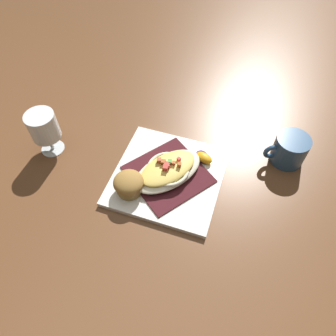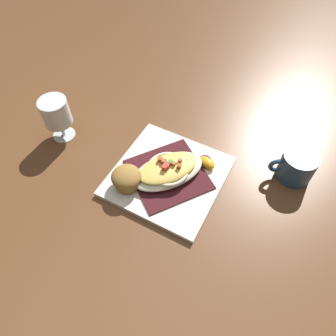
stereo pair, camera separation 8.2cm
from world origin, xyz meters
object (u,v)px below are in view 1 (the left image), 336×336
Objects in this scene: gratin_dish at (168,170)px; coffee_mug at (289,151)px; muffin at (129,184)px; orange_garnish at (204,157)px; stemmed_glass at (44,128)px; square_plate at (168,176)px.

gratin_dish is 0.34m from coffee_mug.
gratin_dish is at bearing -124.15° from muffin.
orange_garnish is 0.23m from coffee_mug.
coffee_mug is at bearing -135.88° from muffin.
stemmed_glass reaches higher than coffee_mug.
orange_garnish is at bearing -122.87° from square_plate.
stemmed_glass is (0.34, 0.07, 0.05)m from gratin_dish.
muffin is (0.06, 0.09, 0.01)m from gratin_dish.
gratin_dish is at bearing 57.12° from orange_garnish.
coffee_mug is at bearing -154.02° from stemmed_glass.
muffin is at bearing 56.48° from orange_garnish.
gratin_dish is 3.45× the size of orange_garnish.
square_plate is at bearing 163.80° from gratin_dish.
square_plate is 0.34m from coffee_mug.
gratin_dish is (0.00, -0.00, 0.03)m from square_plate.
coffee_mug is (-0.32, -0.31, -0.01)m from muffin.
square_plate is 0.11m from orange_garnish.
square_plate is at bearing -167.81° from stemmed_glass.
square_plate is 4.36× the size of orange_garnish.
square_plate is 1.26× the size of gratin_dish.
orange_garnish is at bearing 32.42° from coffee_mug.
muffin is 0.22m from orange_garnish.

